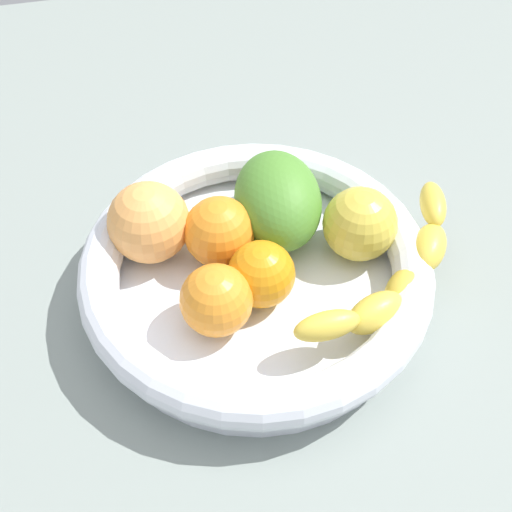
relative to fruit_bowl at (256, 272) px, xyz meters
The scene contains 9 objects.
kitchen_counter 4.53cm from the fruit_bowl, ahead, with size 120.00×120.00×3.00cm, color gray.
fruit_bowl is the anchor object (origin of this frame).
banana_draped_left 12.55cm from the fruit_bowl, 157.15° to the left, with size 18.15×15.06×4.87cm.
orange_front 2.94cm from the fruit_bowl, 81.68° to the left, with size 5.84×5.84×5.84cm, color orange.
orange_mid_left 4.85cm from the fruit_bowl, 51.99° to the right, with size 6.46×6.46×6.46cm, color orange.
orange_mid_right 6.23cm from the fruit_bowl, 43.02° to the left, with size 6.11×6.11×6.11cm, color orange.
mango_green 7.15cm from the fruit_bowl, 120.86° to the right, with size 11.17×8.01×7.37cm, color #4D8930.
apple_yellow 10.29cm from the fruit_bowl, behind, with size 6.76×6.76×6.76cm, color gold.
peach_blush 10.54cm from the fruit_bowl, 32.27° to the right, with size 7.43×7.43×7.43cm, color #F9A755.
Camera 1 is at (8.25, 35.58, 50.68)cm, focal length 45.34 mm.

